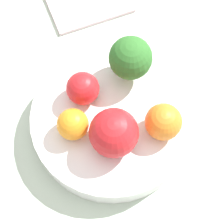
# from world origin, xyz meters

# --- Properties ---
(ground_plane) EXTENTS (6.00, 6.00, 0.00)m
(ground_plane) POSITION_xyz_m (0.00, 0.00, 0.00)
(ground_plane) COLOR gray
(table_surface) EXTENTS (1.20, 1.20, 0.02)m
(table_surface) POSITION_xyz_m (0.00, 0.00, 0.01)
(table_surface) COLOR #B2C6B2
(table_surface) RESTS_ON ground_plane
(bowl) EXTENTS (0.22, 0.22, 0.04)m
(bowl) POSITION_xyz_m (0.00, 0.00, 0.04)
(bowl) COLOR white
(bowl) RESTS_ON table_surface
(broccoli) EXTENTS (0.06, 0.06, 0.07)m
(broccoli) POSITION_xyz_m (0.05, -0.05, 0.10)
(broccoli) COLOR #99C17A
(broccoli) RESTS_ON bowl
(apple_red) EXTENTS (0.06, 0.06, 0.06)m
(apple_red) POSITION_xyz_m (-0.04, 0.01, 0.09)
(apple_red) COLOR red
(apple_red) RESTS_ON bowl
(apple_green) EXTENTS (0.04, 0.04, 0.04)m
(apple_green) POSITION_xyz_m (0.04, 0.02, 0.08)
(apple_green) COLOR red
(apple_green) RESTS_ON bowl
(orange_front) EXTENTS (0.04, 0.04, 0.04)m
(orange_front) POSITION_xyz_m (0.00, 0.05, 0.08)
(orange_front) COLOR orange
(orange_front) RESTS_ON bowl
(orange_back) EXTENTS (0.05, 0.05, 0.05)m
(orange_back) POSITION_xyz_m (-0.04, -0.05, 0.08)
(orange_back) COLOR orange
(orange_back) RESTS_ON bowl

